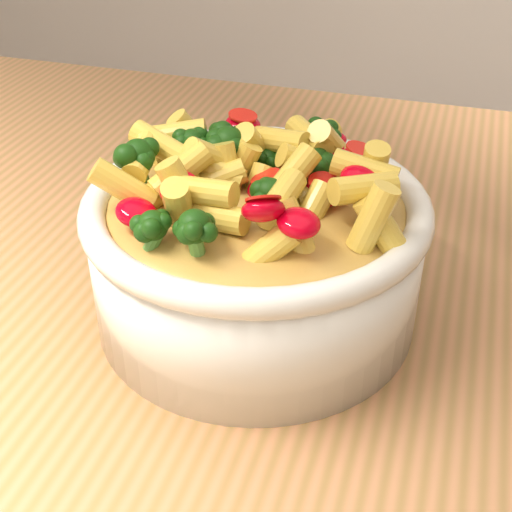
# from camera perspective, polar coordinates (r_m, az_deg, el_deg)

# --- Properties ---
(table) EXTENTS (1.20, 0.80, 0.90)m
(table) POSITION_cam_1_polar(r_m,az_deg,el_deg) (0.61, 8.31, -10.49)
(table) COLOR #BB7A50
(table) RESTS_ON ground
(serving_bowl) EXTENTS (0.23, 0.23, 0.10)m
(serving_bowl) POSITION_cam_1_polar(r_m,az_deg,el_deg) (0.49, 0.00, 0.12)
(serving_bowl) COLOR white
(serving_bowl) RESTS_ON table
(pasta_salad) EXTENTS (0.18, 0.18, 0.04)m
(pasta_salad) POSITION_cam_1_polar(r_m,az_deg,el_deg) (0.46, 0.00, 6.56)
(pasta_salad) COLOR #FFC750
(pasta_salad) RESTS_ON serving_bowl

